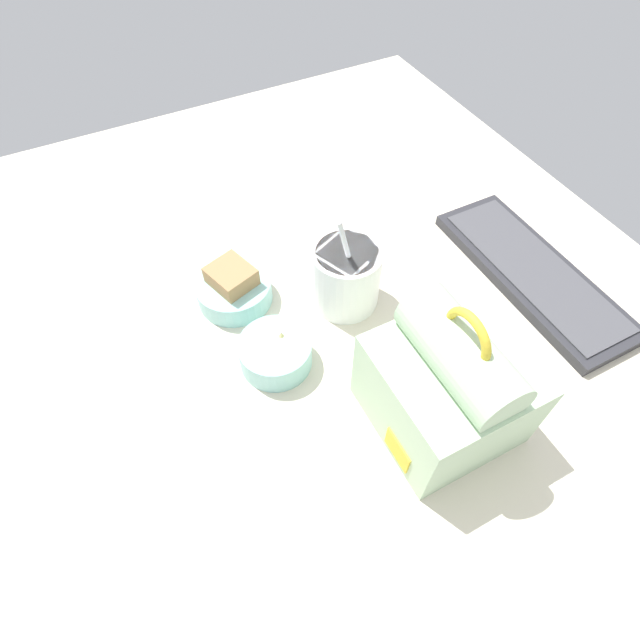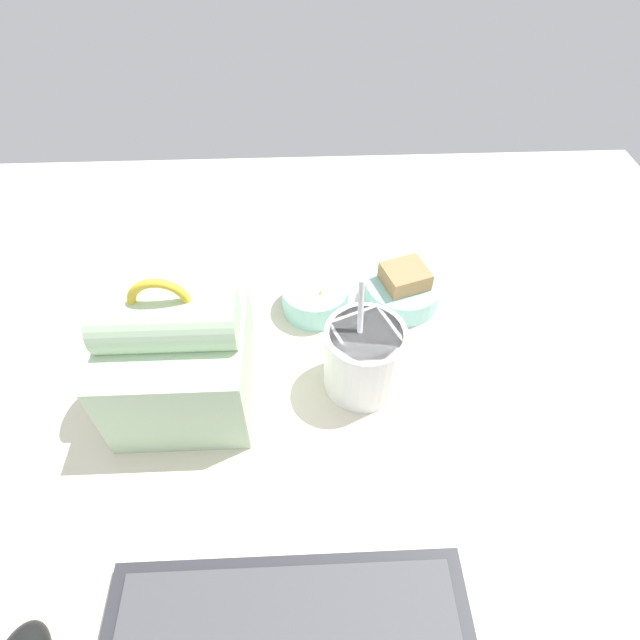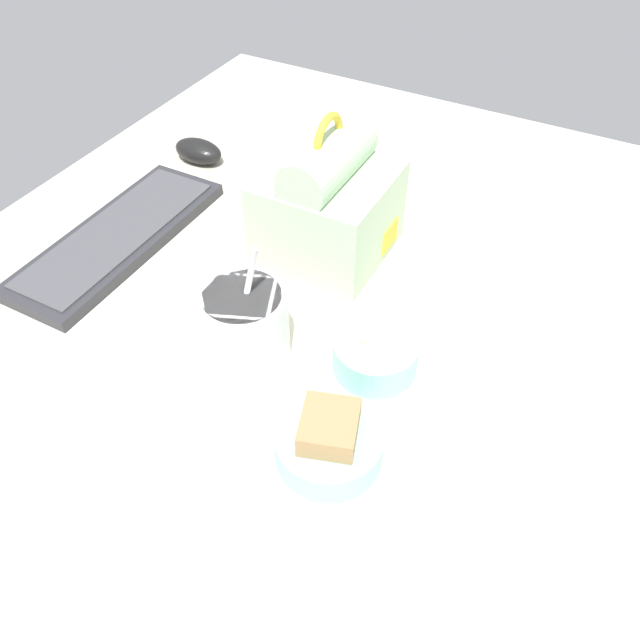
{
  "view_description": "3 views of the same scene",
  "coord_description": "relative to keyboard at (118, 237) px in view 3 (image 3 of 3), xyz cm",
  "views": [
    {
      "loc": [
        36.89,
        -22.03,
        62.42
      ],
      "look_at": [
        -0.41,
        -2.91,
        7.0
      ],
      "focal_mm": 28.0,
      "sensor_mm": 36.0,
      "label": 1
    },
    {
      "loc": [
        1.56,
        43.43,
        58.57
      ],
      "look_at": [
        -0.41,
        -2.91,
        7.0
      ],
      "focal_mm": 28.0,
      "sensor_mm": 36.0,
      "label": 2
    },
    {
      "loc": [
        -46.29,
        -27.47,
        59.72
      ],
      "look_at": [
        -0.41,
        -2.91,
        7.0
      ],
      "focal_mm": 35.0,
      "sensor_mm": 36.0,
      "label": 3
    }
  ],
  "objects": [
    {
      "name": "desk_surface",
      "position": [
        -4.18,
        -33.27,
        -2.02
      ],
      "size": [
        140.0,
        110.0,
        2.0
      ],
      "color": "beige",
      "rests_on": "ground"
    },
    {
      "name": "keyboard",
      "position": [
        0.0,
        0.0,
        0.0
      ],
      "size": [
        35.47,
        12.74,
        2.1
      ],
      "color": "#2D2D33",
      "rests_on": "desk_surface"
    },
    {
      "name": "lunch_bag",
      "position": [
        13.07,
        -27.94,
        6.92
      ],
      "size": [
        16.91,
        16.87,
        21.21
      ],
      "color": "#B7D6AD",
      "rests_on": "desk_surface"
    },
    {
      "name": "soup_cup",
      "position": [
        -9.95,
        -29.12,
        4.38
      ],
      "size": [
        10.33,
        10.33,
        17.27
      ],
      "color": "white",
      "rests_on": "desk_surface"
    },
    {
      "name": "bento_bowl_sandwich",
      "position": [
        -17.76,
        -44.28,
        1.47
      ],
      "size": [
        11.53,
        11.53,
        6.67
      ],
      "color": "#93D1CC",
      "rests_on": "desk_surface"
    },
    {
      "name": "bento_bowl_snacks",
      "position": [
        -3.74,
        -43.32,
        1.31
      ],
      "size": [
        10.2,
        10.2,
        5.22
      ],
      "color": "#93D1CC",
      "rests_on": "desk_surface"
    },
    {
      "name": "computer_mouse",
      "position": [
        24.18,
        2.97,
        0.94
      ],
      "size": [
        5.18,
        8.96,
        3.92
      ],
      "color": "black",
      "rests_on": "desk_surface"
    }
  ]
}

